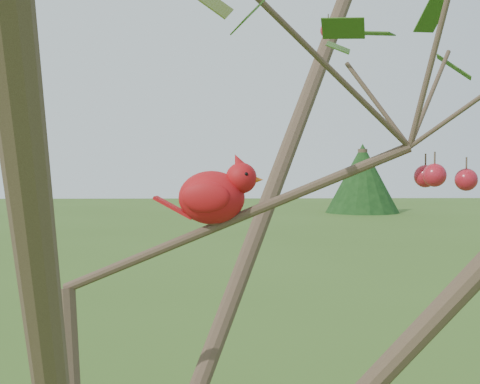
% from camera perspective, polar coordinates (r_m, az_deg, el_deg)
% --- Properties ---
extents(crabapple_tree, '(2.35, 2.05, 2.95)m').
position_cam_1_polar(crabapple_tree, '(1.08, -12.39, -0.30)').
color(crabapple_tree, '#3D2C21').
rests_on(crabapple_tree, ground).
extents(cardinal, '(0.19, 0.11, 0.14)m').
position_cam_1_polar(cardinal, '(1.16, -2.13, -0.23)').
color(cardinal, '#B40F1A').
rests_on(cardinal, ground).
extents(distant_trees, '(41.18, 11.67, 3.03)m').
position_cam_1_polar(distant_trees, '(24.47, -0.92, 0.60)').
color(distant_trees, '#3D2C21').
rests_on(distant_trees, ground).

